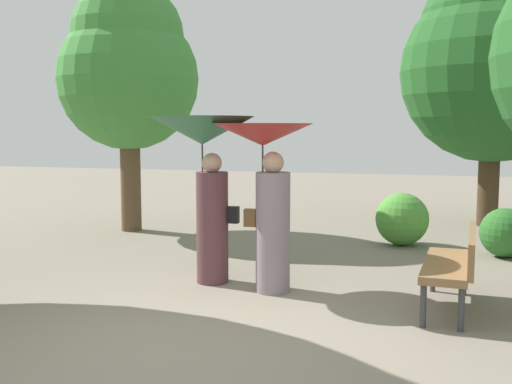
{
  "coord_description": "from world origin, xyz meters",
  "views": [
    {
      "loc": [
        2.12,
        -4.76,
        1.88
      ],
      "look_at": [
        0.0,
        2.52,
        1.07
      ],
      "focal_mm": 42.48,
      "sensor_mm": 36.0,
      "label": 1
    }
  ],
  "objects": [
    {
      "name": "person_right",
      "position": [
        0.33,
        1.81,
        1.36
      ],
      "size": [
        1.14,
        1.14,
        1.92
      ],
      "rotation": [
        0.0,
        0.0,
        1.71
      ],
      "color": "gray",
      "rests_on": "ground"
    },
    {
      "name": "bush_path_left",
      "position": [
        3.17,
        4.55,
        0.36
      ],
      "size": [
        0.72,
        0.72,
        0.72
      ],
      "primitive_type": "sphere",
      "color": "#2D6B28",
      "rests_on": "ground"
    },
    {
      "name": "tree_near_left",
      "position": [
        -3.13,
        5.12,
        2.96
      ],
      "size": [
        2.52,
        2.52,
        4.47
      ],
      "color": "brown",
      "rests_on": "ground"
    },
    {
      "name": "park_bench",
      "position": [
        2.38,
        1.65,
        0.51
      ],
      "size": [
        0.59,
        1.53,
        0.83
      ],
      "rotation": [
        0.0,
        0.0,
        -1.64
      ],
      "color": "#38383D",
      "rests_on": "ground"
    },
    {
      "name": "person_left",
      "position": [
        -0.48,
        2.01,
        1.52
      ],
      "size": [
        1.26,
        1.26,
        2.01
      ],
      "rotation": [
        0.0,
        0.0,
        1.71
      ],
      "color": "#563338",
      "rests_on": "ground"
    },
    {
      "name": "bush_path_right",
      "position": [
        1.69,
        5.06,
        0.42
      ],
      "size": [
        0.84,
        0.84,
        0.84
      ],
      "primitive_type": "sphere",
      "color": "#4C9338",
      "rests_on": "ground"
    },
    {
      "name": "tree_near_right",
      "position": [
        3.17,
        7.52,
        3.17
      ],
      "size": [
        3.42,
        3.42,
        5.07
      ],
      "color": "#42301E",
      "rests_on": "ground"
    },
    {
      "name": "ground_plane",
      "position": [
        0.0,
        0.0,
        0.0
      ],
      "size": [
        40.0,
        40.0,
        0.0
      ],
      "primitive_type": "plane",
      "color": "gray"
    }
  ]
}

